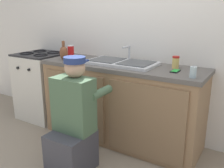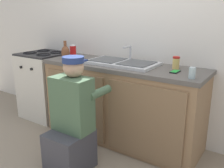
% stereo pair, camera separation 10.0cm
% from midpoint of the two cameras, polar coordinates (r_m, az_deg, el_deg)
% --- Properties ---
extents(ground_plane, '(12.00, 12.00, 0.00)m').
position_cam_midpoint_polar(ground_plane, '(2.91, -2.08, -14.57)').
color(ground_plane, gray).
extents(back_wall, '(6.00, 0.10, 2.50)m').
position_cam_midpoint_polar(back_wall, '(3.07, 4.53, 11.67)').
color(back_wall, silver).
rests_on(back_wall, ground_plane).
extents(counter_cabinet, '(1.86, 0.62, 0.88)m').
position_cam_midpoint_polar(counter_cabinet, '(2.94, 0.97, -4.71)').
color(counter_cabinet, '#997551').
rests_on(counter_cabinet, ground_plane).
extents(countertop, '(1.90, 0.62, 0.04)m').
position_cam_midpoint_polar(countertop, '(2.82, 1.12, 4.14)').
color(countertop, '#5B5651').
rests_on(countertop, counter_cabinet).
extents(sink_double_basin, '(0.80, 0.44, 0.19)m').
position_cam_midpoint_polar(sink_double_basin, '(2.81, 1.14, 4.97)').
color(sink_double_basin, silver).
rests_on(sink_double_basin, countertop).
extents(stove_range, '(0.61, 0.62, 0.95)m').
position_cam_midpoint_polar(stove_range, '(3.73, -16.25, -0.33)').
color(stove_range, silver).
rests_on(stove_range, ground_plane).
extents(plumber_person, '(0.42, 0.61, 1.10)m').
position_cam_midpoint_polar(plumber_person, '(2.42, -10.06, -9.27)').
color(plumber_person, '#3F3F47').
rests_on(plumber_person, ground_plane).
extents(condiment_jar, '(0.07, 0.07, 0.13)m').
position_cam_midpoint_polar(condiment_jar, '(2.66, 13.30, 4.85)').
color(condiment_jar, '#DBB760').
rests_on(condiment_jar, countertop).
extents(cell_phone, '(0.07, 0.14, 0.01)m').
position_cam_midpoint_polar(cell_phone, '(2.52, 13.19, 2.90)').
color(cell_phone, black).
rests_on(cell_phone, countertop).
extents(vase_decorative, '(0.10, 0.10, 0.23)m').
position_cam_midpoint_polar(vase_decorative, '(3.11, -11.88, 7.04)').
color(vase_decorative, brown).
rests_on(vase_decorative, countertop).
extents(soda_cup_red, '(0.08, 0.08, 0.15)m').
position_cam_midpoint_polar(soda_cup_red, '(3.31, -10.25, 7.41)').
color(soda_cup_red, red).
rests_on(soda_cup_red, countertop).
extents(water_glass, '(0.06, 0.06, 0.10)m').
position_cam_midpoint_polar(water_glass, '(2.32, 16.89, 2.58)').
color(water_glass, '#ADC6CC').
rests_on(water_glass, countertop).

